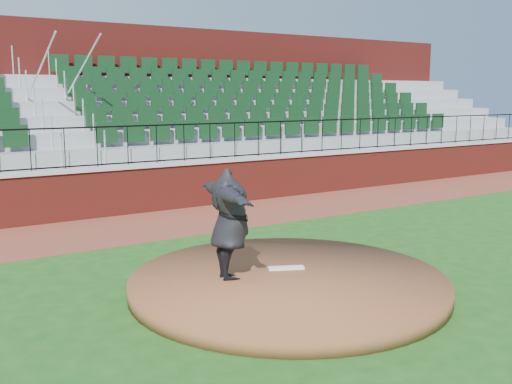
# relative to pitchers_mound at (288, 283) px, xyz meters

# --- Properties ---
(ground) EXTENTS (90.00, 90.00, 0.00)m
(ground) POSITION_rel_pitchers_mound_xyz_m (0.59, 0.36, -0.12)
(ground) COLOR #1A4C15
(ground) RESTS_ON ground
(warning_track) EXTENTS (34.00, 3.20, 0.01)m
(warning_track) POSITION_rel_pitchers_mound_xyz_m (0.59, 5.76, -0.12)
(warning_track) COLOR brown
(warning_track) RESTS_ON ground
(field_wall) EXTENTS (34.00, 0.35, 1.20)m
(field_wall) POSITION_rel_pitchers_mound_xyz_m (0.59, 7.36, 0.47)
(field_wall) COLOR maroon
(field_wall) RESTS_ON ground
(wall_cap) EXTENTS (34.00, 0.45, 0.10)m
(wall_cap) POSITION_rel_pitchers_mound_xyz_m (0.59, 7.36, 1.12)
(wall_cap) COLOR #B7B7B7
(wall_cap) RESTS_ON field_wall
(wall_railing) EXTENTS (34.00, 0.05, 1.00)m
(wall_railing) POSITION_rel_pitchers_mound_xyz_m (0.59, 7.36, 1.67)
(wall_railing) COLOR black
(wall_railing) RESTS_ON wall_cap
(seating_stands) EXTENTS (34.00, 5.10, 4.60)m
(seating_stands) POSITION_rel_pitchers_mound_xyz_m (0.59, 10.09, 2.18)
(seating_stands) COLOR gray
(seating_stands) RESTS_ON ground
(concourse_wall) EXTENTS (34.00, 0.50, 5.50)m
(concourse_wall) POSITION_rel_pitchers_mound_xyz_m (0.59, 12.89, 2.62)
(concourse_wall) COLOR maroon
(concourse_wall) RESTS_ON ground
(pitchers_mound) EXTENTS (5.08, 5.08, 0.25)m
(pitchers_mound) POSITION_rel_pitchers_mound_xyz_m (0.00, 0.00, 0.00)
(pitchers_mound) COLOR brown
(pitchers_mound) RESTS_ON ground
(pitching_rubber) EXTENTS (0.60, 0.38, 0.04)m
(pitching_rubber) POSITION_rel_pitchers_mound_xyz_m (0.19, 0.32, 0.14)
(pitching_rubber) COLOR white
(pitching_rubber) RESTS_ON pitchers_mound
(pitcher) EXTENTS (1.04, 2.24, 1.76)m
(pitcher) POSITION_rel_pitchers_mound_xyz_m (-0.86, 0.39, 1.00)
(pitcher) COLOR black
(pitcher) RESTS_ON pitchers_mound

